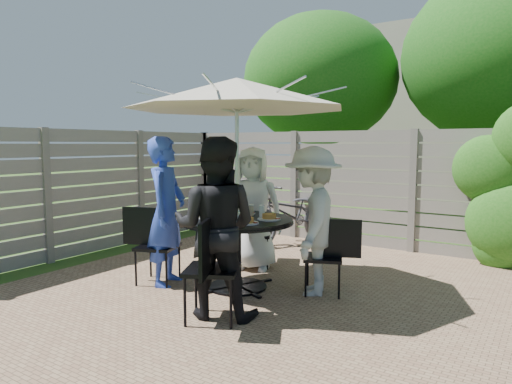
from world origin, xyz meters
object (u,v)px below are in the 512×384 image
Objects in this scene: patio_table at (237,240)px; chair_front at (212,290)px; glass_front at (241,216)px; chair_left at (157,261)px; glass_back at (234,209)px; plate_front at (229,222)px; chair_back at (255,247)px; glass_left at (212,213)px; plate_right at (269,217)px; plate_extra at (247,221)px; plate_left at (206,215)px; syrup_jug at (233,211)px; bicycle at (292,213)px; person_front at (216,228)px; person_right at (312,221)px; person_left at (167,212)px; glass_right at (262,212)px; umbrella at (237,94)px; person_back at (253,209)px; coffee_cup at (250,211)px; chair_right at (324,272)px; plate_back at (245,212)px.

chair_front reaches higher than patio_table.
chair_front reaches higher than glass_front.
chair_front is at bearing -43.51° from chair_left.
plate_front is at bearing -58.55° from glass_back.
chair_back reaches higher than patio_table.
chair_back is 6.41× the size of glass_left.
plate_right is 0.37m from glass_front.
plate_extra is (-0.06, -0.35, 0.00)m from plate_right.
syrup_jug is (0.26, 0.16, 0.06)m from plate_left.
plate_left is at bearing -63.89° from bicycle.
plate_right is at bearing -7.34° from glass_back.
person_front is 0.90× the size of bicycle.
syrup_jug is at bearing -164.95° from plate_right.
person_left is at bearing -90.00° from person_right.
person_right reaches higher than glass_back.
glass_back and glass_right have the same top height.
umbrella is 3.49× the size of chair_left.
glass_back and glass_left have the same top height.
person_left is 10.71× the size of syrup_jug.
umbrella is at bearing -90.00° from person_back.
person_front is 0.77m from glass_left.
person_left is 1.05m from plate_extra.
person_front is at bearing -45.00° from person_right.
coffee_cup is at bearing 63.94° from glass_left.
person_back is at bearing 111.84° from patio_table.
patio_table is at bearing -136.16° from glass_right.
syrup_jug reaches higher than glass_back.
person_front is 0.58m from glass_front.
chair_front is 3.79× the size of plate_left.
chair_back is at bearing 119.57° from coffee_cup.
person_left is at bearing 178.39° from plate_front.
glass_left is (0.16, -1.09, 0.60)m from chair_back.
plate_front is at bearing -77.94° from coffee_cup.
plate_extra reaches higher than chair_right.
person_right reaches higher than glass_left.
chair_front is at bearing -72.90° from coffee_cup.
chair_left reaches higher than plate_extra.
person_front is at bearing -83.68° from glass_right.
glass_left is at bearing -97.34° from plate_back.
syrup_jug is at bearing -7.85° from chair_back.
plate_front is (-0.64, -0.64, 0.03)m from person_right.
umbrella is 13.04× the size of plate_extra.
person_left is (-0.41, -1.20, 0.59)m from chair_back.
plate_back is (-0.49, 1.23, 0.53)m from chair_front.
person_front is at bearing -135.00° from person_left.
plate_back is 1.86× the size of glass_right.
person_right is 0.91m from plate_back.
glass_back is at bearing -12.54° from chair_back.
chair_right is 3.20× the size of plate_left.
umbrella is 1.38m from plate_right.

